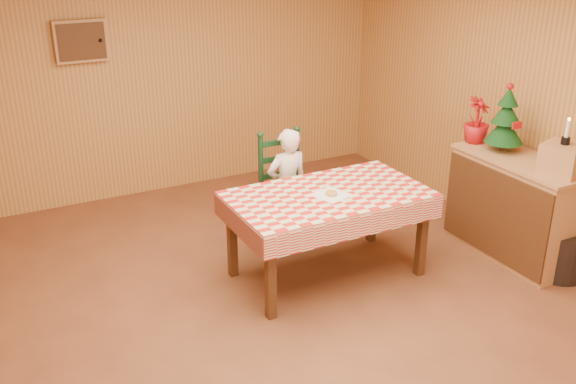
% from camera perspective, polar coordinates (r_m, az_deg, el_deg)
% --- Properties ---
extents(ground, '(6.00, 6.00, 0.00)m').
position_cam_1_polar(ground, '(5.14, 1.05, -10.59)').
color(ground, brown).
rests_on(ground, ground).
extents(cabin_walls, '(5.10, 6.05, 2.65)m').
position_cam_1_polar(cabin_walls, '(4.88, -1.88, 10.88)').
color(cabin_walls, '#BE8744').
rests_on(cabin_walls, ground).
extents(dining_table, '(1.66, 0.96, 0.77)m').
position_cam_1_polar(dining_table, '(5.34, 3.57, -0.91)').
color(dining_table, '#4C2A14').
rests_on(dining_table, ground).
extents(ladder_chair, '(0.44, 0.40, 1.08)m').
position_cam_1_polar(ladder_chair, '(6.05, -0.31, 0.13)').
color(ladder_chair, black).
rests_on(ladder_chair, ground).
extents(seated_child, '(0.41, 0.27, 1.12)m').
position_cam_1_polar(seated_child, '(5.98, -0.06, 0.46)').
color(seated_child, white).
rests_on(seated_child, ground).
extents(napkin, '(0.32, 0.32, 0.00)m').
position_cam_1_polar(napkin, '(5.27, 3.87, -0.26)').
color(napkin, white).
rests_on(napkin, dining_table).
extents(donut, '(0.11, 0.11, 0.03)m').
position_cam_1_polar(donut, '(5.26, 3.88, -0.08)').
color(donut, gold).
rests_on(donut, napkin).
extents(shelf_unit, '(0.54, 1.24, 0.93)m').
position_cam_1_polar(shelf_unit, '(6.13, 19.51, -1.29)').
color(shelf_unit, tan).
rests_on(shelf_unit, ground).
extents(crate, '(0.38, 0.38, 0.25)m').
position_cam_1_polar(crate, '(5.70, 23.20, 2.73)').
color(crate, tan).
rests_on(crate, shelf_unit).
extents(christmas_tree, '(0.34, 0.34, 0.62)m').
position_cam_1_polar(christmas_tree, '(6.05, 18.79, 6.03)').
color(christmas_tree, '#4C2A14').
rests_on(christmas_tree, shelf_unit).
extents(flower_arrangement, '(0.30, 0.30, 0.43)m').
position_cam_1_polar(flower_arrangement, '(6.24, 16.44, 6.14)').
color(flower_arrangement, '#A50F14').
rests_on(flower_arrangement, shelf_unit).
extents(candle_set, '(0.07, 0.07, 0.22)m').
position_cam_1_polar(candle_set, '(5.64, 23.49, 4.54)').
color(candle_set, black).
rests_on(candle_set, crate).
extents(storage_bin, '(0.45, 0.45, 0.42)m').
position_cam_1_polar(storage_bin, '(6.02, 23.17, -5.03)').
color(storage_bin, black).
rests_on(storage_bin, ground).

